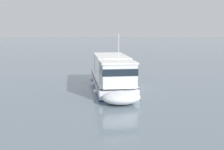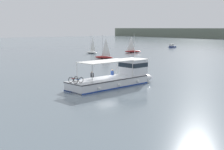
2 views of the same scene
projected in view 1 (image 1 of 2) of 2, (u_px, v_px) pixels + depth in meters
name	position (u px, v px, depth m)	size (l,w,h in m)	color
ground_plane	(123.00, 89.00, 26.92)	(400.00, 400.00, 0.00)	slate
ferry_main	(113.00, 81.00, 25.67)	(4.78, 13.03, 5.32)	silver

